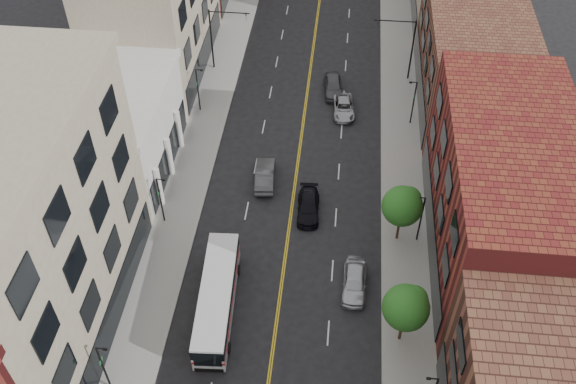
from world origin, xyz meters
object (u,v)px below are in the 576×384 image
(city_bus, at_px, (217,297))
(car_lane_a, at_px, (308,207))
(car_parked_far, at_px, (354,281))
(car_lane_behind, at_px, (265,175))
(car_lane_c, at_px, (333,86))
(car_lane_b, at_px, (344,107))

(city_bus, relative_size, car_lane_a, 2.32)
(city_bus, bearing_deg, car_parked_far, 13.75)
(city_bus, bearing_deg, car_lane_behind, 79.79)
(car_parked_far, xyz_separation_m, car_lane_c, (-3.02, 26.27, 0.01))
(city_bus, height_order, car_parked_far, city_bus)
(car_lane_behind, relative_size, car_lane_c, 1.02)
(city_bus, bearing_deg, car_lane_c, 72.59)
(city_bus, relative_size, car_lane_behind, 2.26)
(car_parked_far, bearing_deg, car_lane_b, 95.87)
(car_lane_c, bearing_deg, city_bus, -110.65)
(city_bus, height_order, car_lane_behind, city_bus)
(car_lane_behind, bearing_deg, car_lane_c, -115.95)
(car_parked_far, distance_m, car_lane_b, 22.86)
(car_lane_behind, xyz_separation_m, car_lane_a, (4.34, -3.55, -0.11))
(car_lane_behind, distance_m, car_lane_a, 5.60)
(car_lane_c, bearing_deg, car_lane_a, -100.56)
(car_lane_behind, bearing_deg, city_bus, 77.99)
(car_parked_far, height_order, car_lane_b, car_parked_far)
(city_bus, distance_m, car_lane_c, 30.39)
(car_lane_a, height_order, car_lane_c, car_lane_c)
(car_lane_behind, xyz_separation_m, car_lane_c, (5.62, 14.76, 0.01))
(car_parked_far, distance_m, car_lane_behind, 14.39)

